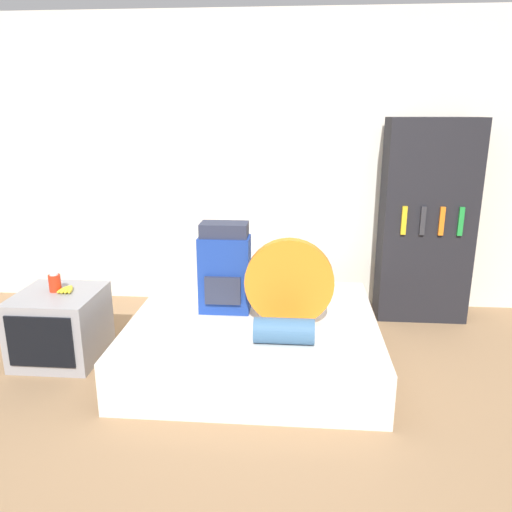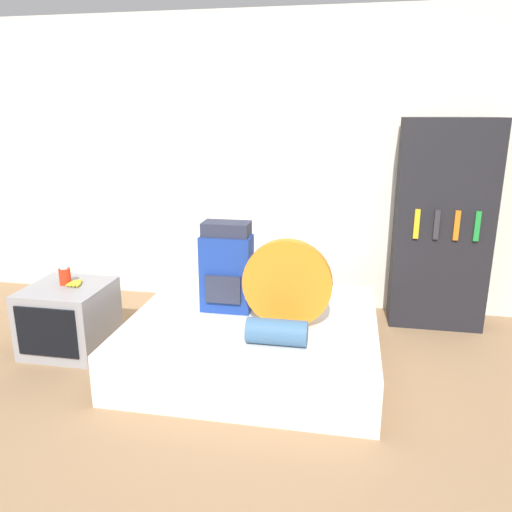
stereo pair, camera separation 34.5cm
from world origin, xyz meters
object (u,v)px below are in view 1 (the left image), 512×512
backpack (225,269)px  tent_bag (289,282)px  sleeping_roll (284,331)px  canister (55,283)px  bookshelf (426,222)px  television (60,326)px

backpack → tent_bag: bearing=-23.4°
sleeping_roll → tent_bag: bearing=85.6°
canister → bookshelf: 3.02m
bookshelf → canister: bearing=-160.8°
backpack → bookshelf: bookshelf is taller
backpack → canister: 1.24m
backpack → bookshelf: 1.84m
tent_bag → sleeping_roll: (-0.02, -0.30, -0.22)m
television → canister: canister is taller
backpack → sleeping_roll: backpack is taller
tent_bag → backpack: bearing=156.6°
tent_bag → bookshelf: (1.14, 1.07, 0.21)m
television → canister: 0.32m
television → bookshelf: (2.81, 1.03, 0.61)m
sleeping_roll → canister: canister is taller
canister → bookshelf: bookshelf is taller
bookshelf → television: bearing=-159.8°
television → bookshelf: 3.06m
sleeping_roll → bookshelf: size_ratio=0.22×
backpack → canister: size_ratio=4.73×
backpack → television: bearing=-172.2°
sleeping_roll → television: bearing=168.3°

